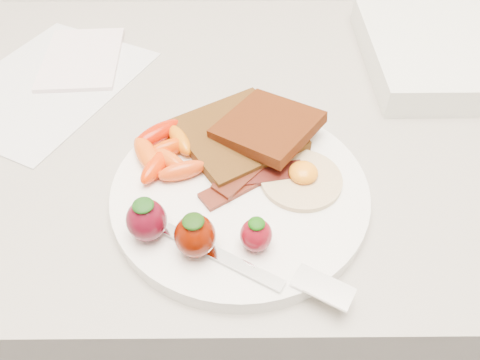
{
  "coord_description": "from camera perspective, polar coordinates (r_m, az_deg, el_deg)",
  "views": [
    {
      "loc": [
        -0.03,
        1.23,
        1.28
      ],
      "look_at": [
        -0.03,
        1.56,
        0.93
      ],
      "focal_mm": 35.0,
      "sensor_mm": 36.0,
      "label": 1
    }
  ],
  "objects": [
    {
      "name": "counter",
      "position": [
        0.96,
        1.69,
        -13.16
      ],
      "size": [
        2.0,
        0.6,
        0.9
      ],
      "primitive_type": "cube",
      "color": "gray",
      "rests_on": "ground"
    },
    {
      "name": "plate",
      "position": [
        0.5,
        -0.0,
        -1.49
      ],
      "size": [
        0.27,
        0.27,
        0.02
      ],
      "primitive_type": "cylinder",
      "color": "white",
      "rests_on": "counter"
    },
    {
      "name": "toast_lower",
      "position": [
        0.54,
        -0.3,
        5.46
      ],
      "size": [
        0.16,
        0.16,
        0.01
      ],
      "primitive_type": "cube",
      "rotation": [
        0.0,
        0.0,
        0.55
      ],
      "color": "black",
      "rests_on": "plate"
    },
    {
      "name": "toast_upper",
      "position": [
        0.53,
        3.4,
        6.57
      ],
      "size": [
        0.14,
        0.14,
        0.02
      ],
      "primitive_type": "cube",
      "rotation": [
        0.0,
        -0.1,
        -0.64
      ],
      "color": "black",
      "rests_on": "toast_lower"
    },
    {
      "name": "fried_egg",
      "position": [
        0.5,
        7.53,
        0.31
      ],
      "size": [
        0.1,
        0.1,
        0.02
      ],
      "color": "beige",
      "rests_on": "plate"
    },
    {
      "name": "bacon_strips",
      "position": [
        0.49,
        1.33,
        0.62
      ],
      "size": [
        0.11,
        0.1,
        0.01
      ],
      "color": "#3D0F0D",
      "rests_on": "plate"
    },
    {
      "name": "baby_carrots",
      "position": [
        0.52,
        -9.24,
        3.33
      ],
      "size": [
        0.09,
        0.11,
        0.02
      ],
      "color": "#D13B00",
      "rests_on": "plate"
    },
    {
      "name": "strawberries",
      "position": [
        0.43,
        -6.44,
        -5.93
      ],
      "size": [
        0.14,
        0.06,
        0.05
      ],
      "color": "#500714",
      "rests_on": "plate"
    },
    {
      "name": "fork",
      "position": [
        0.43,
        3.23,
        -10.86
      ],
      "size": [
        0.18,
        0.09,
        0.0
      ],
      "color": "silver",
      "rests_on": "plate"
    },
    {
      "name": "paper_sheet",
      "position": [
        0.7,
        -22.46,
        10.77
      ],
      "size": [
        0.3,
        0.33,
        0.0
      ],
      "primitive_type": "cube",
      "rotation": [
        0.0,
        0.0,
        -0.47
      ],
      "color": "silver",
      "rests_on": "counter"
    },
    {
      "name": "notepad",
      "position": [
        0.73,
        -18.73,
        13.88
      ],
      "size": [
        0.11,
        0.16,
        0.01
      ],
      "primitive_type": "cube",
      "rotation": [
        0.0,
        0.0,
        0.06
      ],
      "color": "white",
      "rests_on": "paper_sheet"
    },
    {
      "name": "appliance",
      "position": [
        0.76,
        26.89,
        13.91
      ],
      "size": [
        0.31,
        0.25,
        0.04
      ],
      "primitive_type": "cube",
      "rotation": [
        0.0,
        0.0,
        0.0
      ],
      "color": "white",
      "rests_on": "counter"
    }
  ]
}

